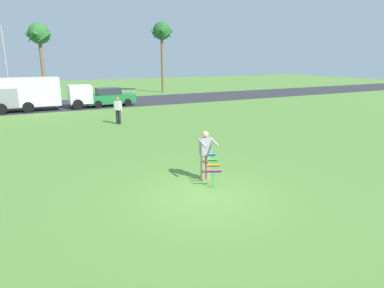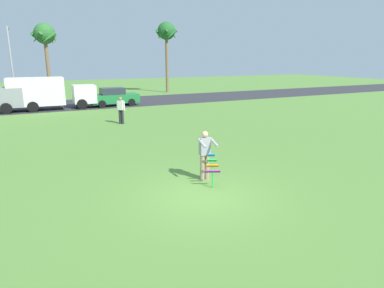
% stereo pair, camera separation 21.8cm
% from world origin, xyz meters
% --- Properties ---
extents(ground_plane, '(120.00, 120.00, 0.00)m').
position_xyz_m(ground_plane, '(0.00, 0.00, 0.00)').
color(ground_plane, '#568438').
extents(road_strip, '(120.00, 8.00, 0.01)m').
position_xyz_m(road_strip, '(0.00, 23.74, 0.01)').
color(road_strip, '#2D2D33').
rests_on(road_strip, ground).
extents(person_kite_flyer, '(0.56, 0.67, 1.73)m').
position_xyz_m(person_kite_flyer, '(0.76, 1.24, 0.95)').
color(person_kite_flyer, gray).
rests_on(person_kite_flyer, ground).
extents(kite_held, '(0.59, 0.72, 1.03)m').
position_xyz_m(kite_held, '(0.70, 0.61, 0.67)').
color(kite_held, blue).
rests_on(kite_held, ground).
extents(parked_truck_white_box, '(6.74, 2.21, 2.62)m').
position_xyz_m(parked_truck_white_box, '(-3.04, 21.34, 1.41)').
color(parked_truck_white_box, silver).
rests_on(parked_truck_white_box, ground).
extents(parked_car_green, '(4.26, 1.95, 1.60)m').
position_xyz_m(parked_car_green, '(2.36, 21.33, 0.77)').
color(parked_car_green, '#1E7238').
rests_on(parked_car_green, ground).
extents(palm_tree_right_near, '(2.58, 2.71, 7.60)m').
position_xyz_m(palm_tree_right_near, '(-2.30, 30.27, 6.25)').
color(palm_tree_right_near, brown).
rests_on(palm_tree_right_near, ground).
extents(palm_tree_centre_far, '(2.58, 2.71, 8.33)m').
position_xyz_m(palm_tree_centre_far, '(11.20, 30.57, 6.93)').
color(palm_tree_centre_far, brown).
rests_on(palm_tree_centre_far, ground).
extents(streetlight_pole, '(0.24, 1.65, 7.00)m').
position_xyz_m(streetlight_pole, '(-5.57, 28.31, 4.00)').
color(streetlight_pole, '#9E9EA3').
rests_on(streetlight_pole, ground).
extents(person_walker_near, '(0.45, 0.41, 1.73)m').
position_xyz_m(person_walker_near, '(0.77, 12.67, 0.93)').
color(person_walker_near, '#26262B').
rests_on(person_walker_near, ground).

